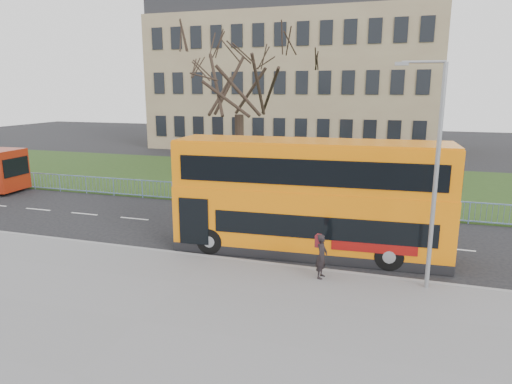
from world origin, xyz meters
TOP-DOWN VIEW (x-y plane):
  - ground at (0.00, 0.00)m, footprint 120.00×120.00m
  - pavement at (0.00, -6.75)m, footprint 80.00×10.50m
  - kerb at (0.00, -1.55)m, footprint 80.00×0.20m
  - grass_verge at (0.00, 14.30)m, footprint 80.00×15.40m
  - guard_railing at (0.00, 6.60)m, footprint 40.00×0.12m
  - bare_tree at (-3.00, 10.00)m, footprint 7.97×7.97m
  - civic_building at (-5.00, 35.00)m, footprint 30.00×15.00m
  - yellow_bus at (3.34, 0.39)m, footprint 10.69×3.10m
  - pedestrian at (4.30, -2.27)m, footprint 0.43×0.60m
  - street_lamp at (7.61, -2.00)m, footprint 1.51×0.22m

SIDE VIEW (x-z plane):
  - ground at x=0.00m, z-range 0.00..0.00m
  - grass_verge at x=0.00m, z-range 0.00..0.08m
  - pavement at x=0.00m, z-range 0.00..0.12m
  - kerb at x=0.00m, z-range 0.00..0.14m
  - guard_railing at x=0.00m, z-range 0.00..1.10m
  - pedestrian at x=4.30m, z-range 0.12..1.66m
  - yellow_bus at x=3.34m, z-range 0.16..4.59m
  - street_lamp at x=7.61m, z-range 0.46..7.57m
  - bare_tree at x=-3.00m, z-range 0.08..11.47m
  - civic_building at x=-5.00m, z-range 0.00..14.00m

